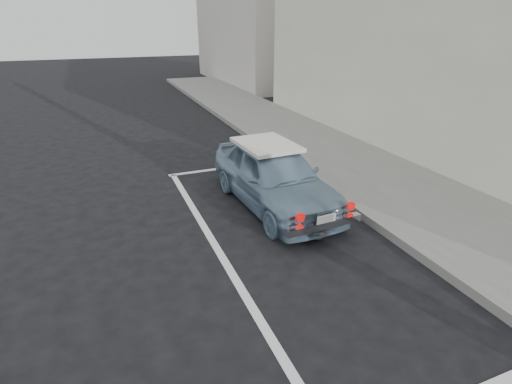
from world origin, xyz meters
The scene contains 7 objects.
ground centered at (0.00, 0.00, 0.00)m, with size 80.00×80.00×0.00m, color black.
sidewalk centered at (3.20, 2.00, 0.07)m, with size 2.80×40.00×0.15m, color slate.
building_far centered at (6.35, 20.00, 4.00)m, with size 3.50×10.00×8.00m, color beige.
pline_front centered at (0.50, 6.50, 0.00)m, with size 3.00×0.12×0.01m, color silver.
pline_side centered at (-0.90, 3.00, 0.00)m, with size 0.12×7.00×0.01m, color silver.
retro_coupe centered at (0.61, 4.15, 0.60)m, with size 1.59×3.58×1.19m.
cat centered at (0.72, 2.69, 0.13)m, with size 0.29×0.52×0.28m.
Camera 1 is at (-2.36, -2.27, 3.32)m, focal length 28.00 mm.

